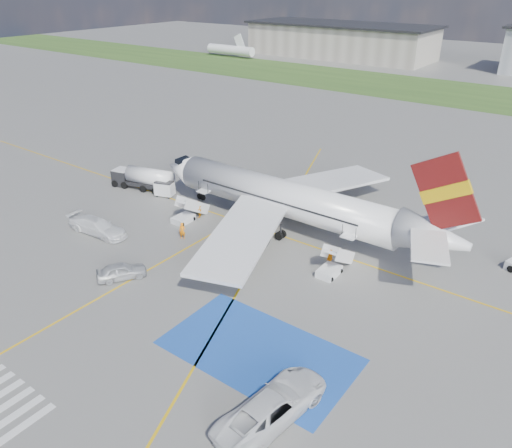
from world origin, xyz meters
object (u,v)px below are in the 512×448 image
object	(u,v)px
airliner	(295,201)
fuel_tanker	(143,180)
car_silver_b	(215,262)
gpu_cart	(165,189)
van_white_a	(273,402)
car_silver_a	(121,271)
van_white_b	(97,224)

from	to	relation	value
airliner	fuel_tanker	size ratio (longest dim) A/B	4.24
airliner	car_silver_b	xyz separation A→B (m)	(-1.67, -11.18, -2.68)
airliner	fuel_tanker	distance (m)	22.04
gpu_cart	van_white_a	distance (m)	36.96
airliner	car_silver_a	distance (m)	19.14
gpu_cart	car_silver_b	distance (m)	18.79
van_white_a	van_white_b	bearing A→B (deg)	-10.36
gpu_cart	car_silver_b	bearing A→B (deg)	-48.41
car_silver_b	fuel_tanker	bearing A→B (deg)	-35.63
car_silver_a	van_white_b	world-z (taller)	van_white_b
gpu_cart	van_white_b	bearing A→B (deg)	-100.70
fuel_tanker	car_silver_a	distance (m)	21.37
van_white_a	fuel_tanker	bearing A→B (deg)	-23.64
car_silver_b	van_white_a	xyz separation A→B (m)	(14.43, -11.18, 0.51)
airliner	car_silver_a	xyz separation A→B (m)	(-7.37, -17.47, -2.63)
gpu_cart	van_white_a	bearing A→B (deg)	-52.28
airliner	gpu_cart	world-z (taller)	airliner
airliner	car_silver_a	world-z (taller)	airliner
fuel_tanker	van_white_a	xyz separation A→B (m)	(34.62, -20.60, 0.01)
gpu_cart	car_silver_a	world-z (taller)	gpu_cart
fuel_tanker	van_white_b	size ratio (longest dim) A/B	1.55
gpu_cart	van_white_a	world-z (taller)	van_white_a
fuel_tanker	gpu_cart	bearing A→B (deg)	-13.96
fuel_tanker	gpu_cart	size ratio (longest dim) A/B	3.33
car_silver_b	van_white_b	world-z (taller)	van_white_b
gpu_cart	van_white_b	size ratio (longest dim) A/B	0.47
airliner	van_white_b	world-z (taller)	airliner
car_silver_a	car_silver_b	size ratio (longest dim) A/B	1.03
fuel_tanker	van_white_b	bearing A→B (deg)	-77.64
car_silver_a	van_white_a	distance (m)	20.73
van_white_b	fuel_tanker	bearing A→B (deg)	21.18
van_white_b	car_silver_a	bearing A→B (deg)	-119.76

